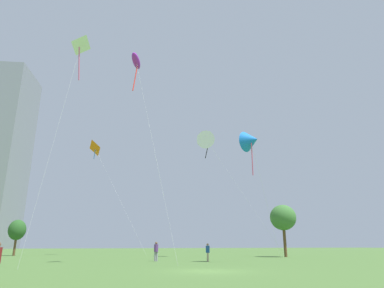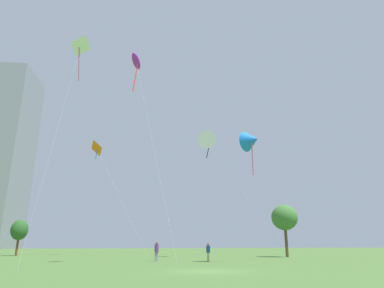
# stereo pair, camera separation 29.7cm
# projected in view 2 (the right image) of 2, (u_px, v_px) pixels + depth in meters

# --- Properties ---
(ground) EXTENTS (280.00, 280.00, 0.00)m
(ground) POSITION_uv_depth(u_px,v_px,m) (207.00, 271.00, 20.66)
(ground) COLOR #476B30
(person_standing_0) EXTENTS (0.37, 0.37, 1.69)m
(person_standing_0) POSITION_uv_depth(u_px,v_px,m) (208.00, 251.00, 32.60)
(person_standing_0) COLOR tan
(person_standing_0) RESTS_ON ground
(person_standing_1) EXTENTS (0.41, 0.41, 1.84)m
(person_standing_1) POSITION_uv_depth(u_px,v_px,m) (157.00, 250.00, 33.24)
(person_standing_1) COLOR gray
(person_standing_1) RESTS_ON ground
(kite_flying_0) EXTENTS (4.22, 5.35, 19.74)m
(kite_flying_0) POSITION_uv_depth(u_px,v_px,m) (136.00, 62.00, 33.48)
(kite_flying_0) COLOR silver
(kite_flying_0) RESTS_ON ground
(kite_flying_2) EXTENTS (7.41, 7.46, 12.41)m
(kite_flying_2) POSITION_uv_depth(u_px,v_px,m) (252.00, 140.00, 32.99)
(kite_flying_2) COLOR silver
(kite_flying_2) RESTS_ON ground
(kite_flying_3) EXTENTS (9.37, 8.28, 18.21)m
(kite_flying_3) POSITION_uv_depth(u_px,v_px,m) (97.00, 149.00, 57.39)
(kite_flying_3) COLOR silver
(kite_flying_3) RESTS_ON ground
(kite_flying_4) EXTENTS (12.25, 3.04, 17.08)m
(kite_flying_4) POSITION_uv_depth(u_px,v_px,m) (208.00, 141.00, 47.81)
(kite_flying_4) COLOR silver
(kite_flying_4) RESTS_ON ground
(kite_flying_5) EXTENTS (3.18, 3.12, 19.13)m
(kite_flying_5) POSITION_uv_depth(u_px,v_px,m) (80.00, 50.00, 30.11)
(kite_flying_5) COLOR silver
(kite_flying_5) RESTS_ON ground
(park_tree_0) EXTENTS (2.49, 2.49, 5.18)m
(park_tree_0) POSITION_uv_depth(u_px,v_px,m) (19.00, 230.00, 50.65)
(park_tree_0) COLOR brown
(park_tree_0) RESTS_ON ground
(park_tree_1) EXTENTS (3.48, 3.48, 6.81)m
(park_tree_1) POSITION_uv_depth(u_px,v_px,m) (284.00, 218.00, 45.66)
(park_tree_1) COLOR brown
(park_tree_1) RESTS_ON ground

